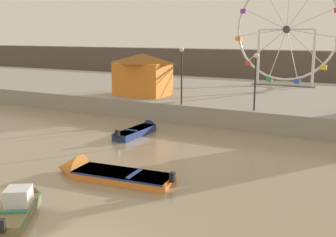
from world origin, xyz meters
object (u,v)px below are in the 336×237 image
at_px(carnival_booth_orange_canopy, 143,74).
at_px(promenade_lamp_far, 182,68).
at_px(motorboat_olive_wood, 21,204).
at_px(motorboat_orange_hull, 97,172).
at_px(ferris_wheel_white_frame, 287,32).
at_px(motorboat_navy_blue, 141,130).
at_px(promenade_lamp_near, 256,73).

bearing_deg(carnival_booth_orange_canopy, promenade_lamp_far, -28.25).
bearing_deg(promenade_lamp_far, motorboat_olive_wood, -83.54).
distance_m(motorboat_orange_hull, promenade_lamp_far, 13.12).
xyz_separation_m(motorboat_orange_hull, ferris_wheel_white_frame, (1.82, 27.68, 6.49)).
height_order(motorboat_navy_blue, promenade_lamp_far, promenade_lamp_far).
relative_size(motorboat_navy_blue, promenade_lamp_far, 1.17).
distance_m(ferris_wheel_white_frame, carnival_booth_orange_canopy, 15.81).
xyz_separation_m(carnival_booth_orange_canopy, promenade_lamp_near, (10.47, -2.54, 0.69)).
relative_size(promenade_lamp_near, promenade_lamp_far, 0.92).
xyz_separation_m(motorboat_orange_hull, motorboat_navy_blue, (-2.77, 8.02, 0.04)).
bearing_deg(promenade_lamp_far, ferris_wheel_white_frame, 75.93).
xyz_separation_m(motorboat_navy_blue, ferris_wheel_white_frame, (4.59, 19.66, 6.45)).
bearing_deg(promenade_lamp_near, carnival_booth_orange_canopy, 166.34).
xyz_separation_m(ferris_wheel_white_frame, promenade_lamp_near, (1.58, -15.13, -2.83)).
xyz_separation_m(motorboat_navy_blue, carnival_booth_orange_canopy, (-4.29, 7.06, 2.93)).
distance_m(motorboat_olive_wood, motorboat_navy_blue, 12.60).
xyz_separation_m(promenade_lamp_near, promenade_lamp_far, (-5.41, -0.15, 0.18)).
bearing_deg(motorboat_orange_hull, motorboat_olive_wood, 82.14).
height_order(motorboat_navy_blue, ferris_wheel_white_frame, ferris_wheel_white_frame).
xyz_separation_m(ferris_wheel_white_frame, carnival_booth_orange_canopy, (-8.88, -12.59, -3.52)).
relative_size(motorboat_orange_hull, motorboat_olive_wood, 1.63).
distance_m(motorboat_olive_wood, carnival_booth_orange_canopy, 20.79).
xyz_separation_m(motorboat_olive_wood, ferris_wheel_white_frame, (1.94, 31.97, 6.41)).
distance_m(motorboat_navy_blue, ferris_wheel_white_frame, 21.19).
relative_size(motorboat_olive_wood, promenade_lamp_near, 0.97).
relative_size(motorboat_navy_blue, ferris_wheel_white_frame, 0.46).
xyz_separation_m(motorboat_orange_hull, promenade_lamp_far, (-2.01, 12.39, 3.84)).
height_order(motorboat_olive_wood, promenade_lamp_near, promenade_lamp_near).
height_order(motorboat_orange_hull, motorboat_navy_blue, motorboat_orange_hull).
bearing_deg(motorboat_orange_hull, carnival_booth_orange_canopy, -71.21).
bearing_deg(promenade_lamp_near, motorboat_olive_wood, -101.82).
bearing_deg(promenade_lamp_near, promenade_lamp_far, -178.36).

